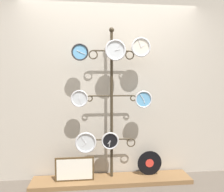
# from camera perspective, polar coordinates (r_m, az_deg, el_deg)

# --- Properties ---
(shop_wall) EXTENTS (4.40, 0.04, 2.80)m
(shop_wall) POSITION_cam_1_polar(r_m,az_deg,el_deg) (3.16, -0.41, 3.84)
(shop_wall) COLOR #BCB2A3
(shop_wall) RESTS_ON ground_plane
(low_shelf) EXTENTS (2.20, 0.36, 0.06)m
(low_shelf) POSITION_cam_1_polar(r_m,az_deg,el_deg) (3.25, 0.02, -21.11)
(low_shelf) COLOR brown
(low_shelf) RESTS_ON ground_plane
(display_stand) EXTENTS (0.69, 0.39, 2.13)m
(display_stand) POSITION_cam_1_polar(r_m,az_deg,el_deg) (3.07, -0.10, -8.61)
(display_stand) COLOR #382D1E
(display_stand) RESTS_ON ground_plane
(clock_top_left) EXTENTS (0.22, 0.04, 0.22)m
(clock_top_left) POSITION_cam_1_polar(r_m,az_deg,el_deg) (2.92, -8.37, 11.26)
(clock_top_left) COLOR #60A8DB
(clock_top_center) EXTENTS (0.28, 0.04, 0.28)m
(clock_top_center) POSITION_cam_1_polar(r_m,az_deg,el_deg) (2.93, 0.91, 11.87)
(clock_top_center) COLOR silver
(clock_top_right) EXTENTS (0.26, 0.04, 0.26)m
(clock_top_right) POSITION_cam_1_polar(r_m,az_deg,el_deg) (3.02, 7.57, 12.50)
(clock_top_right) COLOR silver
(clock_middle_left) EXTENTS (0.23, 0.04, 0.23)m
(clock_middle_left) POSITION_cam_1_polar(r_m,az_deg,el_deg) (2.91, -8.52, -0.68)
(clock_middle_left) COLOR silver
(clock_middle_right) EXTENTS (0.24, 0.04, 0.24)m
(clock_middle_right) POSITION_cam_1_polar(r_m,az_deg,el_deg) (2.98, 8.22, -0.89)
(clock_middle_right) COLOR #60A8DB
(clock_bottom_left) EXTENTS (0.29, 0.04, 0.29)m
(clock_bottom_left) POSITION_cam_1_polar(r_m,az_deg,el_deg) (3.01, -6.87, -12.01)
(clock_bottom_left) COLOR silver
(clock_bottom_center) EXTENTS (0.24, 0.04, 0.24)m
(clock_bottom_center) POSITION_cam_1_polar(r_m,az_deg,el_deg) (3.03, -0.49, -11.62)
(clock_bottom_center) COLOR black
(vinyl_record) EXTENTS (0.35, 0.01, 0.35)m
(vinyl_record) POSITION_cam_1_polar(r_m,az_deg,el_deg) (3.30, 9.80, -16.88)
(vinyl_record) COLOR black
(vinyl_record) RESTS_ON low_shelf
(picture_frame) EXTENTS (0.52, 0.02, 0.33)m
(picture_frame) POSITION_cam_1_polar(r_m,az_deg,el_deg) (3.13, -9.74, -18.32)
(picture_frame) COLOR #4C381E
(picture_frame) RESTS_ON low_shelf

